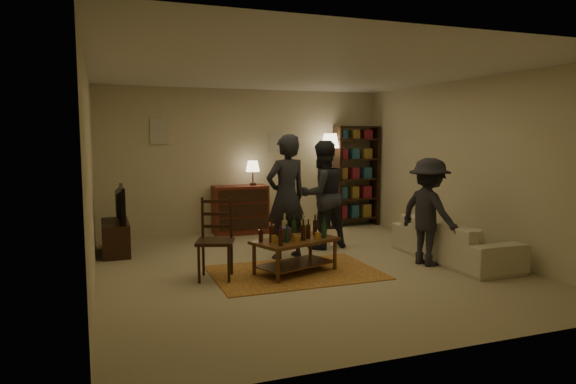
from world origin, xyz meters
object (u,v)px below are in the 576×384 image
dresser (241,208)px  sofa (454,240)px  coffee_table (295,243)px  bookshelf (356,175)px  person_by_sofa (429,212)px  person_left (286,197)px  tv_stand (116,229)px  person_right (322,195)px  floor_lamp (330,148)px  dining_chair (216,235)px

dresser → sofa: (2.39, -3.11, -0.17)m
dresser → coffee_table: bearing=-90.8°
bookshelf → person_by_sofa: bookshelf is taller
bookshelf → person_left: 3.16m
tv_stand → sofa: 5.14m
tv_stand → dresser: (2.25, 0.91, 0.09)m
coffee_table → person_by_sofa: bearing=-7.0°
coffee_table → dresser: size_ratio=0.93×
coffee_table → tv_stand: tv_stand is taller
tv_stand → sofa: (4.64, -2.20, -0.08)m
person_right → bookshelf: bearing=-139.9°
dresser → person_left: 2.15m
tv_stand → floor_lamp: (4.05, 0.85, 1.21)m
coffee_table → sofa: size_ratio=0.61×
bookshelf → sofa: 3.26m
bookshelf → person_right: bookshelf is taller
floor_lamp → person_by_sofa: size_ratio=1.23×
dining_chair → floor_lamp: 4.11m
coffee_table → bookshelf: size_ratio=0.63×
tv_stand → dresser: 2.43m
floor_lamp → person_left: bearing=-129.1°
person_right → person_by_sofa: person_right is taller
dresser → person_left: (0.14, -2.10, 0.45)m
tv_stand → dining_chair: bearing=-58.3°
dining_chair → floor_lamp: size_ratio=0.57×
coffee_table → person_right: person_right is taller
sofa → person_right: (-1.47, 1.46, 0.57)m
sofa → person_by_sofa: person_by_sofa is taller
dresser → tv_stand: bearing=-157.9°
tv_stand → bookshelf: bookshelf is taller
bookshelf → person_left: bearing=-136.6°
dresser → bookshelf: (2.44, 0.07, 0.56)m
dresser → person_right: bearing=-61.0°
dining_chair → person_left: bearing=49.4°
tv_stand → person_left: (2.39, -1.19, 0.54)m
floor_lamp → person_right: (-0.88, -1.59, -0.72)m
floor_lamp → dining_chair: bearing=-136.3°
bookshelf → person_right: 2.30m
dining_chair → person_by_sofa: bearing=12.2°
dining_chair → person_right: size_ratio=0.60×
person_left → coffee_table: bearing=64.1°
bookshelf → sofa: bearing=-90.8°
coffee_table → floor_lamp: 3.62m
coffee_table → tv_stand: 3.00m
coffee_table → tv_stand: size_ratio=1.20×
dresser → person_left: bearing=-86.1°
dining_chair → person_by_sofa: 3.00m
floor_lamp → person_right: bearing=-118.8°
person_left → dresser: bearing=-99.8°
coffee_table → tv_stand: (-2.21, 2.03, -0.03)m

